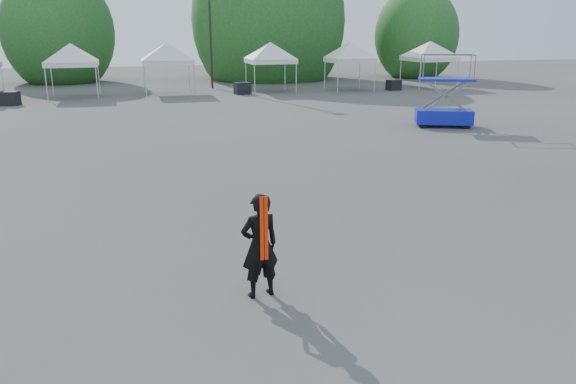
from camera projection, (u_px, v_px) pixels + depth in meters
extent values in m
plane|color=#474442|center=(297.00, 251.00, 10.83)|extent=(120.00, 120.00, 0.00)
cylinder|color=black|center=(210.00, 21.00, 39.88)|extent=(0.16, 0.16, 9.50)
cylinder|color=#382314|center=(62.00, 68.00, 45.44)|extent=(0.36, 0.36, 2.27)
ellipsoid|color=#23511B|center=(58.00, 32.00, 44.66)|extent=(4.16, 4.16, 4.78)
cylinder|color=#382314|center=(269.00, 62.00, 48.84)|extent=(0.36, 0.36, 2.80)
ellipsoid|color=#23511B|center=(269.00, 21.00, 47.88)|extent=(5.12, 5.12, 5.89)
cylinder|color=#382314|center=(414.00, 65.00, 50.45)|extent=(0.36, 0.36, 2.10)
ellipsoid|color=#23511B|center=(416.00, 35.00, 49.73)|extent=(3.84, 3.84, 4.42)
cylinder|color=silver|center=(3.00, 82.00, 34.99)|extent=(0.06, 0.06, 2.00)
cylinder|color=silver|center=(46.00, 84.00, 33.50)|extent=(0.06, 0.06, 2.00)
cylinder|color=silver|center=(97.00, 83.00, 34.24)|extent=(0.06, 0.06, 2.00)
cylinder|color=silver|center=(52.00, 80.00, 36.16)|extent=(0.06, 0.06, 2.00)
cylinder|color=silver|center=(99.00, 79.00, 36.91)|extent=(0.06, 0.06, 2.00)
cube|color=white|center=(72.00, 64.00, 34.90)|extent=(3.08, 3.08, 0.30)
pyramid|color=white|center=(70.00, 43.00, 34.55)|extent=(4.35, 4.35, 1.10)
cylinder|color=silver|center=(146.00, 81.00, 35.41)|extent=(0.06, 0.06, 2.00)
cylinder|color=silver|center=(194.00, 80.00, 36.20)|extent=(0.06, 0.06, 2.00)
cylinder|color=silver|center=(144.00, 77.00, 38.24)|extent=(0.06, 0.06, 2.00)
cylinder|color=silver|center=(189.00, 76.00, 39.03)|extent=(0.06, 0.06, 2.00)
cube|color=white|center=(167.00, 62.00, 36.92)|extent=(3.26, 3.26, 0.30)
pyramid|color=white|center=(166.00, 42.00, 36.57)|extent=(4.61, 4.61, 1.10)
cylinder|color=silver|center=(255.00, 79.00, 36.77)|extent=(0.06, 0.06, 2.00)
cylinder|color=silver|center=(296.00, 78.00, 37.51)|extent=(0.06, 0.06, 2.00)
cylinder|color=silver|center=(246.00, 76.00, 39.41)|extent=(0.06, 0.06, 2.00)
cylinder|color=silver|center=(285.00, 75.00, 40.14)|extent=(0.06, 0.06, 2.00)
cube|color=white|center=(270.00, 61.00, 38.16)|extent=(3.05, 3.05, 0.30)
pyramid|color=white|center=(270.00, 42.00, 37.81)|extent=(4.31, 4.31, 1.10)
cylinder|color=silver|center=(338.00, 78.00, 37.81)|extent=(0.06, 0.06, 2.00)
cylinder|color=silver|center=(375.00, 77.00, 38.51)|extent=(0.06, 0.06, 2.00)
cylinder|color=silver|center=(325.00, 75.00, 40.30)|extent=(0.06, 0.06, 2.00)
cylinder|color=silver|center=(360.00, 74.00, 40.99)|extent=(0.06, 0.06, 2.00)
cube|color=white|center=(350.00, 60.00, 39.10)|extent=(2.89, 2.89, 0.30)
pyramid|color=white|center=(350.00, 42.00, 38.75)|extent=(4.09, 4.09, 1.10)
cylinder|color=silver|center=(420.00, 76.00, 39.46)|extent=(0.06, 0.06, 2.00)
cylinder|color=silver|center=(458.00, 75.00, 40.24)|extent=(0.06, 0.06, 2.00)
cylinder|color=silver|center=(400.00, 73.00, 42.25)|extent=(0.06, 0.06, 2.00)
cylinder|color=silver|center=(436.00, 72.00, 43.03)|extent=(0.06, 0.06, 2.00)
cube|color=white|center=(429.00, 59.00, 40.95)|extent=(3.22, 3.22, 0.30)
pyramid|color=white|center=(431.00, 41.00, 40.60)|extent=(4.55, 4.55, 1.10)
imported|color=black|center=(260.00, 246.00, 8.81)|extent=(0.69, 0.52, 1.71)
cube|color=#FF2E05|center=(262.00, 229.00, 8.55)|extent=(0.14, 0.02, 1.03)
cube|color=#0E0DB5|center=(444.00, 116.00, 24.69)|extent=(2.69, 2.04, 0.60)
cube|color=#0E0DB5|center=(446.00, 79.00, 24.24)|extent=(2.58, 1.96, 0.10)
cylinder|color=black|center=(423.00, 124.00, 24.39)|extent=(0.39, 0.28, 0.36)
cylinder|color=black|center=(466.00, 125.00, 24.18)|extent=(0.39, 0.28, 0.36)
cylinder|color=black|center=(421.00, 120.00, 25.35)|extent=(0.39, 0.28, 0.36)
cylinder|color=black|center=(462.00, 121.00, 25.13)|extent=(0.39, 0.28, 0.36)
cube|color=black|center=(9.00, 98.00, 31.68)|extent=(1.18, 1.03, 0.78)
cube|color=black|center=(242.00, 88.00, 37.21)|extent=(1.11, 0.92, 0.77)
cube|color=black|center=(394.00, 85.00, 39.68)|extent=(1.03, 0.87, 0.71)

